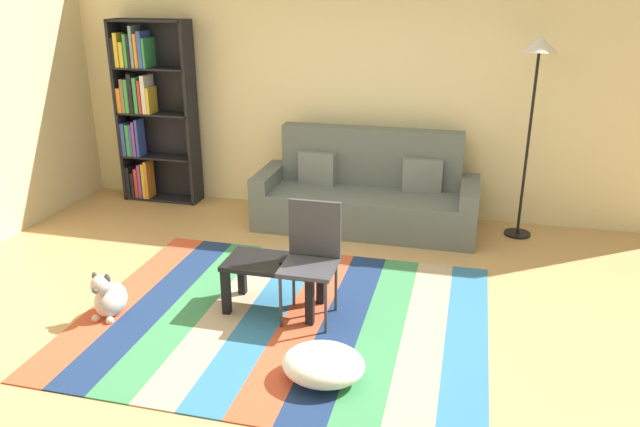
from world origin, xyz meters
The scene contains 11 objects.
ground_plane centered at (0.00, 0.00, 0.00)m, with size 14.00×14.00×0.00m, color tan.
back_wall centered at (0.00, 2.55, 1.35)m, with size 6.80×0.10×2.70m, color beige.
rug centered at (-0.19, -0.03, 0.01)m, with size 3.04×2.47×0.01m.
couch centered at (0.08, 2.02, 0.34)m, with size 2.26×0.80×1.00m.
bookshelf centered at (-2.51, 2.31, 1.05)m, with size 0.90×0.28×2.05m.
coffee_table centered at (-0.31, 0.10, 0.33)m, with size 0.74×0.42×0.40m.
pouf centered at (0.29, -0.71, 0.12)m, with size 0.54×0.46×0.21m, color white.
dog centered at (-1.50, -0.32, 0.16)m, with size 0.22×0.35×0.40m.
standing_lamp centered at (1.62, 2.15, 1.63)m, with size 0.32×0.32×1.96m.
tv_remote centered at (-0.23, 0.12, 0.42)m, with size 0.04×0.15×0.02m, color black.
folding_chair centered at (0.00, 0.09, 0.53)m, with size 0.40×0.40×0.90m.
Camera 1 is at (1.08, -3.99, 2.41)m, focal length 34.68 mm.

